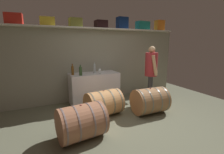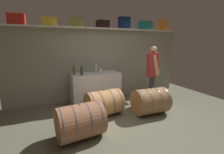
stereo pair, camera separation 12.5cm
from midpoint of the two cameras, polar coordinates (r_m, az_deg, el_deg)
ground_plane at (r=3.96m, az=5.60°, el=-14.12°), size 6.75×7.57×0.02m
back_wall_panel at (r=5.10m, az=-3.04°, el=4.38°), size 5.55×0.10×2.12m
high_shelf_board at (r=4.94m, az=-2.56°, el=16.65°), size 5.10×0.40×0.03m
toolcase_red at (r=4.66m, az=-29.95°, el=17.21°), size 0.38×0.30×0.25m
toolcase_yellow at (r=4.64m, az=-20.52°, el=17.78°), size 0.37×0.29×0.21m
toolcase_olive at (r=4.74m, az=-11.46°, el=18.27°), size 0.33×0.29×0.24m
toolcase_black at (r=4.95m, az=-2.53°, el=18.09°), size 0.34×0.30×0.22m
toolcase_navy at (r=5.24m, az=5.02°, el=18.44°), size 0.33×0.25×0.35m
toolcase_teal at (r=5.64m, az=12.23°, el=17.33°), size 0.44×0.25×0.27m
toolcase_orange at (r=6.07m, az=17.94°, el=16.99°), size 0.30×0.22×0.34m
work_cabinet at (r=4.78m, az=-5.03°, el=-3.76°), size 1.40×0.62×0.88m
wine_bottle_clear at (r=4.70m, az=-4.94°, el=3.21°), size 0.07×0.07×0.31m
wine_bottle_amber at (r=4.52m, az=-12.53°, el=2.52°), size 0.07×0.07×0.30m
wine_bottle_green at (r=4.38m, az=-9.84°, el=2.29°), size 0.08×0.08×0.29m
wine_glass at (r=4.56m, az=-3.13°, el=2.44°), size 0.09×0.09×0.15m
wine_barrel_near at (r=4.16m, az=14.31°, el=-8.25°), size 0.83×0.66×0.65m
wine_barrel_far at (r=3.10m, az=-10.01°, el=-15.17°), size 0.89×0.73×0.65m
wine_barrel_flank at (r=3.93m, az=-1.95°, el=-9.19°), size 0.89×0.71×0.63m
winemaker_pouring at (r=4.75m, az=14.99°, el=2.81°), size 0.47×0.48×1.64m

